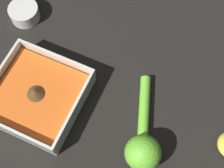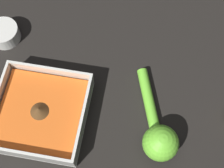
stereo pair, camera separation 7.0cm
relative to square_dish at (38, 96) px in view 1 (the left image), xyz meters
The scene contains 4 objects.
ground_plane 0.06m from the square_dish, 103.92° to the right, with size 4.00×4.00×0.00m, color black.
square_dish is the anchor object (origin of this frame).
spice_bowl 0.24m from the square_dish, 51.97° to the right, with size 0.08×0.08×0.04m.
lemon_squeezer 0.26m from the square_dish, behind, with size 0.11×0.21×0.08m.
Camera 1 is at (-0.25, 0.21, 0.67)m, focal length 50.00 mm.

